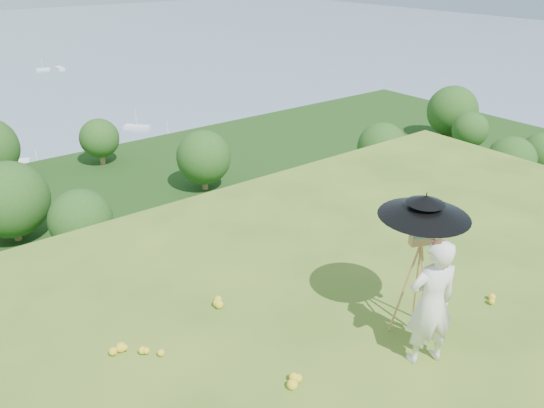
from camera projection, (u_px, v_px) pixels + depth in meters
ground at (520, 357)px, 6.88m from camera, size 14.00×14.00×0.00m
forest_slope at (58, 398)px, 44.47m from camera, size 140.00×56.00×22.00m
slope_trees at (25, 254)px, 38.48m from camera, size 110.00×50.00×6.00m
wildflowers at (503, 343)px, 7.03m from camera, size 10.00×10.50×0.12m
painter at (431, 303)px, 6.47m from camera, size 0.75×0.63×1.76m
field_easel at (416, 278)px, 7.04m from camera, size 0.84×0.84×1.69m
sun_umbrella at (424, 217)px, 6.69m from camera, size 1.57×1.57×0.68m
painter_cap at (440, 244)px, 6.12m from camera, size 0.28×0.30×0.10m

